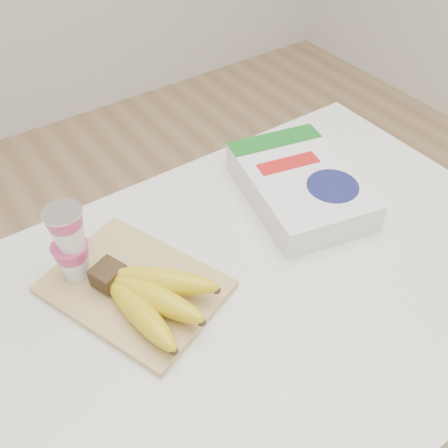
# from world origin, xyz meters

# --- Properties ---
(table) EXTENTS (1.07, 0.72, 0.81)m
(table) POSITION_xyz_m (0.00, 0.00, 0.40)
(table) COLOR silver
(table) RESTS_ON ground
(cutting_board) EXTENTS (0.30, 0.34, 0.01)m
(cutting_board) POSITION_xyz_m (-0.18, 0.11, 0.81)
(cutting_board) COLOR #D9B677
(cutting_board) RESTS_ON table
(bananas) EXTENTS (0.18, 0.22, 0.07)m
(bananas) POSITION_xyz_m (-0.17, 0.05, 0.85)
(bananas) COLOR #382816
(bananas) RESTS_ON cutting_board
(yogurt_stack) EXTENTS (0.07, 0.07, 0.15)m
(yogurt_stack) POSITION_xyz_m (-0.24, 0.18, 0.90)
(yogurt_stack) COLOR white
(yogurt_stack) RESTS_ON cutting_board
(cereal_box) EXTENTS (0.26, 0.33, 0.07)m
(cereal_box) POSITION_xyz_m (0.21, 0.13, 0.84)
(cereal_box) COLOR white
(cereal_box) RESTS_ON table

